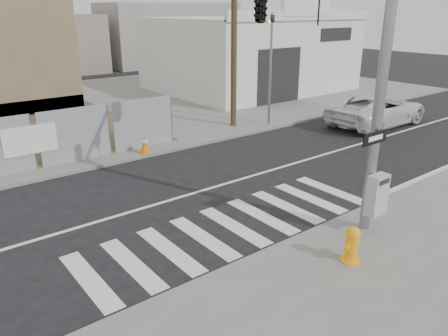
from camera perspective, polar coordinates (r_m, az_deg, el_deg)
ground at (r=13.60m, az=-5.39°, el=-3.73°), size 100.00×100.00×0.00m
sidewalk_far at (r=25.99m, az=-22.54°, el=6.55°), size 50.00×20.00×0.12m
signal_pole at (r=12.48m, az=9.38°, el=16.66°), size 0.96×5.87×7.00m
far_signal_pole at (r=21.15m, az=6.15°, el=14.59°), size 0.16×0.20×5.60m
concrete_wall_right at (r=25.46m, az=-24.71°, el=13.62°), size 5.50×1.30×8.00m
auto_shop at (r=31.41m, az=3.33°, el=14.71°), size 12.00×10.20×5.95m
utility_pole_right at (r=20.73m, az=1.34°, el=19.35°), size 1.60×0.28×10.00m
fire_hydrant at (r=10.26m, az=16.39°, el=-9.57°), size 0.59×0.59×0.85m
suv at (r=23.03m, az=19.41°, el=7.25°), size 5.79×2.77×1.59m
traffic_cone_d at (r=17.34m, az=-10.31°, el=3.06°), size 0.39×0.39×0.76m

